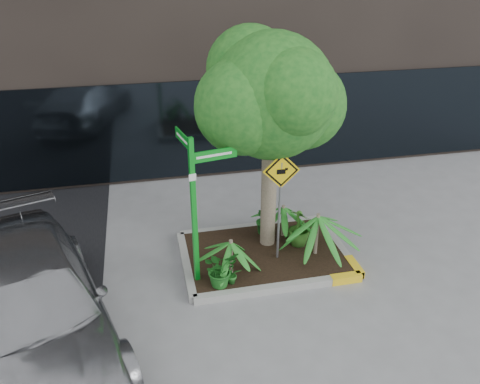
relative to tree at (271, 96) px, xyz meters
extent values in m
plane|color=gray|center=(-0.35, -0.64, -3.26)|extent=(80.00, 80.00, 0.00)
cube|color=#9E9E99|center=(-0.15, 0.76, -3.19)|extent=(3.20, 0.15, 0.15)
cube|color=#9E9E99|center=(-0.15, -1.44, -3.19)|extent=(3.20, 0.15, 0.15)
cube|color=#9E9E99|center=(-1.75, -0.34, -3.19)|extent=(0.15, 2.20, 0.15)
cube|color=#9E9E99|center=(1.45, -0.34, -3.19)|extent=(0.15, 2.20, 0.15)
cube|color=yellow|center=(1.15, -1.44, -3.19)|extent=(0.60, 0.17, 0.15)
cube|color=black|center=(-0.15, -0.34, -3.14)|extent=(3.05, 2.05, 0.06)
cylinder|color=gray|center=(0.00, -0.02, -1.82)|extent=(0.31, 0.31, 2.88)
cylinder|color=gray|center=(0.10, -0.02, -0.76)|extent=(0.55, 0.15, 0.94)
sphere|color=#18551A|center=(0.00, -0.02, 0.00)|extent=(2.31, 2.31, 2.31)
sphere|color=#18551A|center=(0.67, 0.27, -0.28)|extent=(1.73, 1.73, 1.73)
sphere|color=#18551A|center=(-0.57, -0.21, -0.09)|extent=(1.73, 1.73, 1.73)
sphere|color=#18551A|center=(0.19, -0.59, 0.20)|extent=(1.54, 1.54, 1.54)
sphere|color=#18551A|center=(-0.29, 0.46, 0.39)|extent=(1.63, 1.63, 1.63)
cylinder|color=gray|center=(0.84, -0.61, -2.66)|extent=(0.07, 0.07, 0.91)
cylinder|color=gray|center=(-0.95, -0.88, -2.75)|extent=(0.07, 0.07, 0.72)
cylinder|color=gray|center=(0.39, 0.19, -2.75)|extent=(0.07, 0.07, 0.72)
imported|color=#A0A0A5|center=(-4.24, -1.86, -2.52)|extent=(3.58, 5.53, 1.49)
imported|color=#1A5B1B|center=(-1.21, -1.19, -2.77)|extent=(0.83, 0.83, 0.69)
imported|color=#337021|center=(0.61, -0.22, -2.70)|extent=(0.64, 0.64, 0.82)
imported|color=#206A21|center=(-0.99, -1.19, -2.82)|extent=(0.41, 0.41, 0.58)
imported|color=#1E6820|center=(0.02, 0.32, -2.78)|extent=(0.51, 0.51, 0.67)
cube|color=#0D951F|center=(-1.60, -0.94, -1.79)|extent=(0.10, 0.10, 2.94)
cube|color=#0D951F|center=(-1.21, -0.87, -0.69)|extent=(0.81, 0.19, 0.19)
cube|color=#0D951F|center=(-1.68, -0.55, -0.48)|extent=(0.19, 0.81, 0.19)
cube|color=white|center=(-1.21, -0.88, -0.69)|extent=(0.62, 0.13, 0.04)
cube|color=white|center=(-1.70, -0.55, -0.48)|extent=(0.13, 0.62, 0.04)
cube|color=white|center=(-1.60, -0.99, -1.01)|extent=(0.12, 0.03, 0.13)
cylinder|color=slate|center=(0.05, -0.61, -2.07)|extent=(0.05, 0.09, 2.07)
cube|color=yellow|center=(0.05, -0.63, -1.20)|extent=(0.69, 0.05, 0.69)
cube|color=black|center=(0.05, -0.64, -1.20)|extent=(0.62, 0.03, 0.62)
cube|color=yellow|center=(0.05, -0.65, -1.20)|extent=(0.52, 0.03, 0.52)
cube|color=black|center=(0.04, -0.65, -1.21)|extent=(0.16, 0.01, 0.09)
camera|label=1|loc=(-2.34, -7.98, 2.26)|focal=35.00mm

